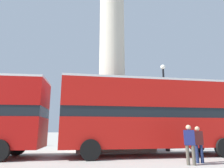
# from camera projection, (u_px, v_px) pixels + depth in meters

# --- Properties ---
(ground_plane) EXTENTS (200.00, 200.00, 0.00)m
(ground_plane) POSITION_uv_depth(u_px,v_px,m) (112.00, 149.00, 15.04)
(ground_plane) COLOR #9E9B93
(monument_column) EXTENTS (5.19, 5.19, 19.78)m
(monument_column) POSITION_uv_depth(u_px,v_px,m) (112.00, 58.00, 16.67)
(monument_column) COLOR #BCB29E
(monument_column) RESTS_ON ground_plane
(bus_a) EXTENTS (10.31, 3.11, 4.28)m
(bus_a) POSITION_uv_depth(u_px,v_px,m) (151.00, 114.00, 11.80)
(bus_a) COLOR #B7140F
(bus_a) RESTS_ON ground_plane
(street_lamp) EXTENTS (0.36, 0.36, 6.28)m
(street_lamp) POSITION_uv_depth(u_px,v_px,m) (165.00, 105.00, 14.50)
(street_lamp) COLOR black
(street_lamp) RESTS_ON ground_plane
(pedestrian_near_lamp) EXTENTS (0.47, 0.33, 1.65)m
(pedestrian_near_lamp) POSITION_uv_depth(u_px,v_px,m) (190.00, 142.00, 8.49)
(pedestrian_near_lamp) COLOR #4C473D
(pedestrian_near_lamp) RESTS_ON ground_plane
(pedestrian_by_plinth) EXTENTS (0.42, 0.21, 1.59)m
(pedestrian_by_plinth) POSITION_uv_depth(u_px,v_px,m) (198.00, 143.00, 9.02)
(pedestrian_by_plinth) COLOR #192347
(pedestrian_by_plinth) RESTS_ON ground_plane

